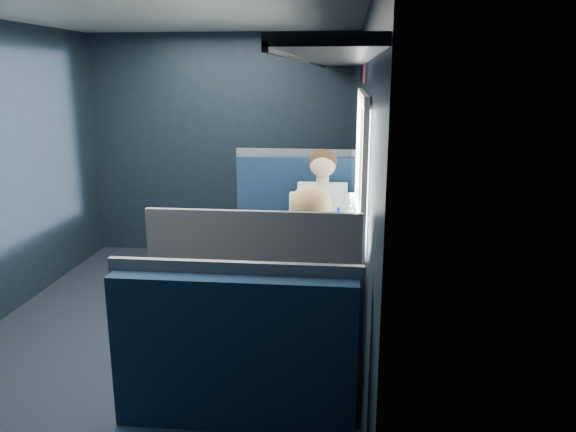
# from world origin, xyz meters

# --- Properties ---
(ground) EXTENTS (2.80, 4.20, 0.01)m
(ground) POSITION_xyz_m (0.00, 0.00, -0.01)
(ground) COLOR black
(room_shell) EXTENTS (3.00, 4.40, 2.40)m
(room_shell) POSITION_xyz_m (0.02, 0.00, 1.48)
(room_shell) COLOR black
(room_shell) RESTS_ON ground
(table) EXTENTS (0.62, 1.00, 0.74)m
(table) POSITION_xyz_m (1.03, 0.00, 0.66)
(table) COLOR #54565E
(table) RESTS_ON ground
(seat_bay_near) EXTENTS (1.04, 0.62, 1.26)m
(seat_bay_near) POSITION_xyz_m (0.84, 0.87, 0.42)
(seat_bay_near) COLOR #0C1D36
(seat_bay_near) RESTS_ON ground
(seat_bay_far) EXTENTS (1.04, 0.62, 1.26)m
(seat_bay_far) POSITION_xyz_m (0.85, -0.87, 0.41)
(seat_bay_far) COLOR #0C1D36
(seat_bay_far) RESTS_ON ground
(seat_row_front) EXTENTS (1.04, 0.51, 1.16)m
(seat_row_front) POSITION_xyz_m (0.85, 1.80, 0.41)
(seat_row_front) COLOR #0C1D36
(seat_row_front) RESTS_ON ground
(man) EXTENTS (0.53, 0.56, 1.32)m
(man) POSITION_xyz_m (1.10, 0.70, 0.72)
(man) COLOR black
(man) RESTS_ON ground
(woman) EXTENTS (0.53, 0.56, 1.32)m
(woman) POSITION_xyz_m (1.10, -0.71, 0.73)
(woman) COLOR black
(woman) RESTS_ON ground
(papers) EXTENTS (0.74, 0.94, 0.01)m
(papers) POSITION_xyz_m (1.07, 0.04, 0.74)
(papers) COLOR white
(papers) RESTS_ON table
(laptop) EXTENTS (0.32, 0.37, 0.23)m
(laptop) POSITION_xyz_m (1.25, 0.15, 0.80)
(laptop) COLOR silver
(laptop) RESTS_ON table
(bottle_small) EXTENTS (0.06, 0.06, 0.20)m
(bottle_small) POSITION_xyz_m (1.24, 0.34, 0.83)
(bottle_small) COLOR silver
(bottle_small) RESTS_ON table
(cup) EXTENTS (0.07, 0.07, 0.08)m
(cup) POSITION_xyz_m (1.30, 0.44, 0.78)
(cup) COLOR white
(cup) RESTS_ON table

